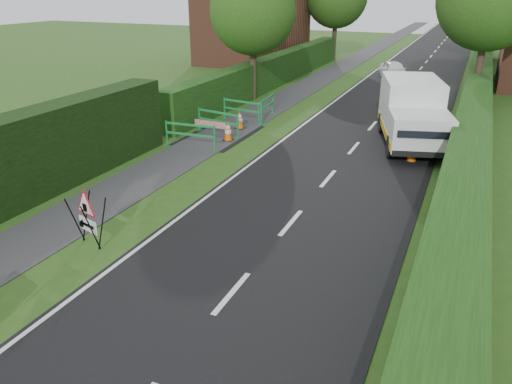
# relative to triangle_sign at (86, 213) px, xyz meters

# --- Properties ---
(ground) EXTENTS (120.00, 120.00, 0.00)m
(ground) POSITION_rel_triangle_sign_xyz_m (1.53, -1.45, -0.85)
(ground) COLOR #244F16
(ground) RESTS_ON ground
(road_surface) EXTENTS (6.00, 90.00, 0.02)m
(road_surface) POSITION_rel_triangle_sign_xyz_m (4.03, 33.55, -0.85)
(road_surface) COLOR black
(road_surface) RESTS_ON ground
(footpath) EXTENTS (2.00, 90.00, 0.02)m
(footpath) POSITION_rel_triangle_sign_xyz_m (-1.47, 33.55, -0.85)
(footpath) COLOR #2D2D30
(footpath) RESTS_ON ground
(hedge_west_far) EXTENTS (1.00, 24.00, 1.80)m
(hedge_west_far) POSITION_rel_triangle_sign_xyz_m (-3.47, 20.55, -0.85)
(hedge_west_far) COLOR #14380F
(hedge_west_far) RESTS_ON ground
(hedge_east) EXTENTS (1.20, 50.00, 1.50)m
(hedge_east) POSITION_rel_triangle_sign_xyz_m (8.03, 14.55, -0.85)
(hedge_east) COLOR #14380F
(hedge_east) RESTS_ON ground
(house_west) EXTENTS (7.50, 7.40, 7.88)m
(house_west) POSITION_rel_triangle_sign_xyz_m (-8.47, 28.55, 2.05)
(house_west) COLOR brown
(house_west) RESTS_ON ground
(tree_nw) EXTENTS (4.40, 4.40, 6.70)m
(tree_nw) POSITION_rel_triangle_sign_xyz_m (-3.07, 16.55, 3.63)
(tree_nw) COLOR #2D2116
(tree_nw) RESTS_ON ground
(tree_fe) EXTENTS (4.20, 4.20, 6.33)m
(tree_fe) POSITION_rel_triangle_sign_xyz_m (7.93, 36.55, 3.37)
(tree_fe) COLOR #2D2116
(tree_fe) RESTS_ON ground
(triangle_sign) EXTENTS (1.04, 1.04, 1.22)m
(triangle_sign) POSITION_rel_triangle_sign_xyz_m (0.00, 0.00, 0.00)
(triangle_sign) COLOR black
(triangle_sign) RESTS_ON ground
(works_van) EXTENTS (3.39, 5.62, 2.41)m
(works_van) POSITION_rel_triangle_sign_xyz_m (5.85, 11.52, 0.43)
(works_van) COLOR silver
(works_van) RESTS_ON ground
(traffic_cone_0) EXTENTS (0.38, 0.38, 0.79)m
(traffic_cone_0) POSITION_rel_triangle_sign_xyz_m (6.24, 9.38, -0.46)
(traffic_cone_0) COLOR black
(traffic_cone_0) RESTS_ON ground
(traffic_cone_1) EXTENTS (0.38, 0.38, 0.79)m
(traffic_cone_1) POSITION_rel_triangle_sign_xyz_m (6.27, 12.31, -0.46)
(traffic_cone_1) COLOR black
(traffic_cone_1) RESTS_ON ground
(traffic_cone_2) EXTENTS (0.38, 0.38, 0.79)m
(traffic_cone_2) POSITION_rel_triangle_sign_xyz_m (7.00, 14.65, -0.46)
(traffic_cone_2) COLOR black
(traffic_cone_2) RESTS_ON ground
(traffic_cone_3) EXTENTS (0.38, 0.38, 0.79)m
(traffic_cone_3) POSITION_rel_triangle_sign_xyz_m (-0.81, 9.02, -0.46)
(traffic_cone_3) COLOR black
(traffic_cone_3) RESTS_ON ground
(traffic_cone_4) EXTENTS (0.38, 0.38, 0.79)m
(traffic_cone_4) POSITION_rel_triangle_sign_xyz_m (-1.15, 10.82, -0.46)
(traffic_cone_4) COLOR black
(traffic_cone_4) RESTS_ON ground
(ped_barrier_0) EXTENTS (2.08, 0.50, 1.00)m
(ped_barrier_0) POSITION_rel_triangle_sign_xyz_m (-1.66, 7.55, -0.22)
(ped_barrier_0) COLOR #17823B
(ped_barrier_0) RESTS_ON ground
(ped_barrier_1) EXTENTS (2.09, 0.70, 1.00)m
(ped_barrier_1) POSITION_rel_triangle_sign_xyz_m (-1.60, 9.70, -0.22)
(ped_barrier_1) COLOR #17823B
(ped_barrier_1) RESTS_ON ground
(ped_barrier_2) EXTENTS (2.09, 0.67, 1.00)m
(ped_barrier_2) POSITION_rel_triangle_sign_xyz_m (-1.52, 11.90, -0.22)
(ped_barrier_2) COLOR #17823B
(ped_barrier_2) RESTS_ON ground
(ped_barrier_3) EXTENTS (0.51, 2.08, 1.00)m
(ped_barrier_3) POSITION_rel_triangle_sign_xyz_m (-0.79, 12.88, -0.22)
(ped_barrier_3) COLOR #17823B
(ped_barrier_3) RESTS_ON ground
(redwhite_plank) EXTENTS (1.50, 0.16, 0.25)m
(redwhite_plank) POSITION_rel_triangle_sign_xyz_m (-1.87, 9.49, -0.85)
(redwhite_plank) COLOR red
(redwhite_plank) RESTS_ON ground
(hatchback_car) EXTENTS (2.56, 3.56, 1.12)m
(hatchback_car) POSITION_rel_triangle_sign_xyz_m (2.87, 25.80, -0.29)
(hatchback_car) COLOR white
(hatchback_car) RESTS_ON ground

